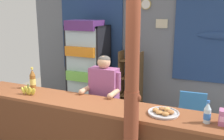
{
  "coord_description": "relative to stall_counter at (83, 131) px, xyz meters",
  "views": [
    {
      "loc": [
        1.66,
        -2.43,
        2.16
      ],
      "look_at": [
        0.17,
        0.87,
        1.3
      ],
      "focal_mm": 41.88,
      "sensor_mm": 36.0,
      "label": 1
    }
  ],
  "objects": [
    {
      "name": "shopkeeper",
      "position": [
        0.01,
        0.62,
        0.35
      ],
      "size": [
        0.53,
        0.42,
        1.5
      ],
      "color": "#28282D",
      "rests_on": "ground"
    },
    {
      "name": "soda_bottle_iced_tea",
      "position": [
        -1.05,
        0.31,
        0.51
      ],
      "size": [
        0.09,
        0.09,
        0.33
      ],
      "color": "brown",
      "rests_on": "stall_counter"
    },
    {
      "name": "back_wall_curtained",
      "position": [
        0.02,
        2.68,
        0.84
      ],
      "size": [
        5.65,
        0.22,
        2.78
      ],
      "color": "slate",
      "rests_on": "ground"
    },
    {
      "name": "pastry_tray",
      "position": [
        1.02,
        0.13,
        0.39
      ],
      "size": [
        0.36,
        0.36,
        0.07
      ],
      "color": "#BCBCC1",
      "rests_on": "stall_counter"
    },
    {
      "name": "drink_fridge",
      "position": [
        -1.11,
        2.12,
        0.46
      ],
      "size": [
        0.79,
        0.7,
        1.93
      ],
      "color": "black",
      "rests_on": "ground"
    },
    {
      "name": "bottle_shelf_rack",
      "position": [
        -0.22,
        2.39,
        0.07
      ],
      "size": [
        0.48,
        0.28,
        1.28
      ],
      "color": "brown",
      "rests_on": "ground"
    },
    {
      "name": "banana_bunch",
      "position": [
        -0.89,
        0.04,
        0.42
      ],
      "size": [
        0.26,
        0.06,
        0.16
      ],
      "color": "#DBCC42",
      "rests_on": "stall_counter"
    },
    {
      "name": "stall_counter",
      "position": [
        0.0,
        0.0,
        0.0
      ],
      "size": [
        3.6,
        0.56,
        0.97
      ],
      "color": "brown",
      "rests_on": "ground"
    },
    {
      "name": "timber_post",
      "position": [
        0.77,
        -0.26,
        0.68
      ],
      "size": [
        0.18,
        0.16,
        2.66
      ],
      "color": "brown",
      "rests_on": "ground"
    },
    {
      "name": "plastic_lawn_chair",
      "position": [
        1.18,
        1.57,
        -0.11
      ],
      "size": [
        0.47,
        0.47,
        0.86
      ],
      "color": "#3884D6",
      "rests_on": "ground"
    },
    {
      "name": "soda_bottle_water",
      "position": [
        1.49,
        0.08,
        0.48
      ],
      "size": [
        0.08,
        0.08,
        0.25
      ],
      "color": "silver",
      "rests_on": "stall_counter"
    }
  ]
}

